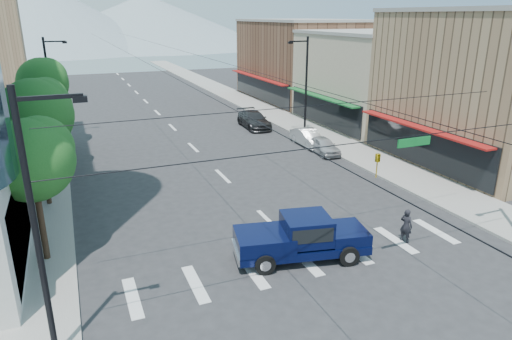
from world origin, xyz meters
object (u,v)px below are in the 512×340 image
object	(u,v)px
pedestrian	(406,226)
parked_car_near	(323,146)
parked_car_mid	(308,138)
parked_car_far	(254,120)
pickup_truck	(301,237)

from	to	relation	value
pedestrian	parked_car_near	size ratio (longest dim) A/B	0.44
pedestrian	parked_car_mid	size ratio (longest dim) A/B	0.40
parked_car_far	pickup_truck	bearing A→B (deg)	-104.85
pickup_truck	parked_car_far	world-z (taller)	pickup_truck
pickup_truck	parked_car_far	distance (m)	26.25
parked_car_near	parked_car_mid	world-z (taller)	parked_car_mid
parked_car_near	parked_car_far	bearing A→B (deg)	103.45
parked_car_far	pedestrian	bearing A→B (deg)	-92.49
pedestrian	parked_car_far	distance (m)	25.71
parked_car_near	pedestrian	bearing A→B (deg)	-101.43
parked_car_mid	parked_car_near	bearing A→B (deg)	-88.83
pickup_truck	parked_car_far	xyz separation A→B (m)	(7.88, 25.04, -0.29)
parked_car_far	parked_car_mid	bearing A→B (deg)	-74.77
pedestrian	parked_car_far	world-z (taller)	pedestrian
pickup_truck	parked_car_near	world-z (taller)	pickup_truck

